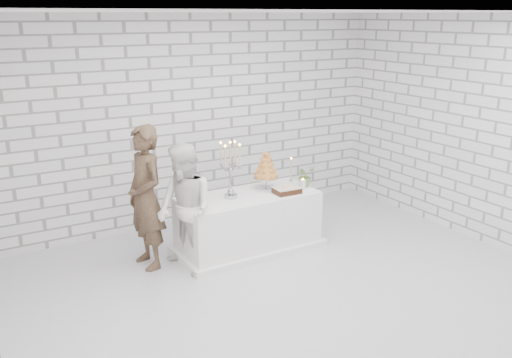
# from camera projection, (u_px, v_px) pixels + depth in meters

# --- Properties ---
(ground) EXTENTS (6.00, 5.00, 0.01)m
(ground) POSITION_uv_depth(u_px,v_px,m) (289.00, 286.00, 6.23)
(ground) COLOR silver
(ground) RESTS_ON ground
(ceiling) EXTENTS (6.00, 5.00, 0.01)m
(ceiling) POSITION_uv_depth(u_px,v_px,m) (294.00, 12.00, 5.36)
(ceiling) COLOR white
(ceiling) RESTS_ON ground
(wall_back) EXTENTS (6.00, 0.01, 3.00)m
(wall_back) POSITION_uv_depth(u_px,v_px,m) (193.00, 121.00, 7.86)
(wall_back) COLOR white
(wall_back) RESTS_ON ground
(wall_front) EXTENTS (6.00, 0.01, 3.00)m
(wall_front) POSITION_uv_depth(u_px,v_px,m) (496.00, 239.00, 3.74)
(wall_front) COLOR white
(wall_front) RESTS_ON ground
(wall_right) EXTENTS (0.01, 5.00, 3.00)m
(wall_right) POSITION_uv_depth(u_px,v_px,m) (478.00, 130.00, 7.26)
(wall_right) COLOR white
(wall_right) RESTS_ON ground
(cake_table) EXTENTS (1.80, 0.80, 0.75)m
(cake_table) POSITION_uv_depth(u_px,v_px,m) (248.00, 222.00, 7.13)
(cake_table) COLOR white
(cake_table) RESTS_ON ground
(groom) EXTENTS (0.49, 0.68, 1.76)m
(groom) POSITION_uv_depth(u_px,v_px,m) (146.00, 198.00, 6.52)
(groom) COLOR #3A291B
(groom) RESTS_ON ground
(bride) EXTENTS (0.69, 0.83, 1.56)m
(bride) POSITION_uv_depth(u_px,v_px,m) (185.00, 209.00, 6.40)
(bride) COLOR white
(bride) RESTS_ON ground
(candelabra) EXTENTS (0.35, 0.35, 0.74)m
(candelabra) POSITION_uv_depth(u_px,v_px,m) (230.00, 170.00, 6.80)
(candelabra) COLOR #A9A8B3
(candelabra) RESTS_ON cake_table
(croquembouche) EXTENTS (0.37, 0.37, 0.52)m
(croquembouche) POSITION_uv_depth(u_px,v_px,m) (266.00, 170.00, 7.20)
(croquembouche) COLOR #B67232
(croquembouche) RESTS_ON cake_table
(chocolate_cake) EXTENTS (0.34, 0.25, 0.08)m
(chocolate_cake) POSITION_uv_depth(u_px,v_px,m) (287.00, 190.00, 7.08)
(chocolate_cake) COLOR black
(chocolate_cake) RESTS_ON cake_table
(pillar_candle) EXTENTS (0.10, 0.10, 0.12)m
(pillar_candle) POSITION_uv_depth(u_px,v_px,m) (303.00, 184.00, 7.27)
(pillar_candle) COLOR white
(pillar_candle) RESTS_ON cake_table
(extra_taper) EXTENTS (0.07, 0.07, 0.32)m
(extra_taper) POSITION_uv_depth(u_px,v_px,m) (291.00, 170.00, 7.55)
(extra_taper) COLOR tan
(extra_taper) RESTS_ON cake_table
(flowers) EXTENTS (0.27, 0.24, 0.29)m
(flowers) POSITION_uv_depth(u_px,v_px,m) (305.00, 176.00, 7.34)
(flowers) COLOR #436E3A
(flowers) RESTS_ON cake_table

